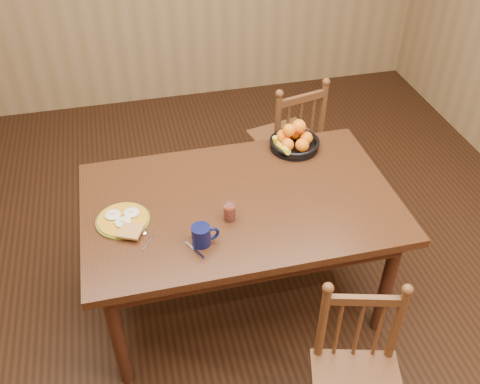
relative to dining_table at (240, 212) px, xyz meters
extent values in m
cube|color=black|center=(0.00, 0.00, -0.67)|extent=(4.50, 5.00, 0.01)
cube|color=black|center=(0.00, 0.00, 0.06)|extent=(1.60, 1.00, 0.04)
cube|color=black|center=(0.00, 0.42, -0.01)|extent=(1.40, 0.04, 0.10)
cube|color=black|center=(0.00, -0.42, -0.01)|extent=(1.40, 0.04, 0.10)
cube|color=black|center=(0.72, 0.00, -0.01)|extent=(0.04, 0.84, 0.10)
cube|color=black|center=(-0.72, 0.00, -0.01)|extent=(0.04, 0.84, 0.10)
cylinder|color=black|center=(-0.70, -0.40, -0.31)|extent=(0.07, 0.07, 0.70)
cylinder|color=black|center=(0.70, -0.40, -0.31)|extent=(0.07, 0.07, 0.70)
cylinder|color=black|center=(-0.70, 0.40, -0.31)|extent=(0.07, 0.07, 0.70)
cylinder|color=black|center=(0.70, 0.40, -0.31)|extent=(0.07, 0.07, 0.70)
cube|color=#432514|center=(0.55, 0.94, -0.24)|extent=(0.49, 0.48, 0.04)
cylinder|color=#432514|center=(0.68, 1.13, -0.46)|extent=(0.03, 0.03, 0.41)
cylinder|color=#432514|center=(0.35, 1.06, -0.46)|extent=(0.03, 0.03, 0.41)
cylinder|color=#432514|center=(0.75, 0.82, -0.46)|extent=(0.03, 0.03, 0.41)
cylinder|color=#432514|center=(0.42, 0.75, -0.46)|extent=(0.03, 0.03, 0.41)
cylinder|color=#432514|center=(0.75, 0.80, 0.00)|extent=(0.04, 0.04, 0.49)
cylinder|color=#432514|center=(0.42, 0.73, 0.00)|extent=(0.04, 0.04, 0.49)
cylinder|color=#432514|center=(0.59, 0.77, -0.04)|extent=(0.02, 0.02, 0.38)
cube|color=#432514|center=(0.59, 0.77, 0.17)|extent=(0.34, 0.10, 0.05)
cylinder|color=#432514|center=(0.18, -0.76, -0.48)|extent=(0.03, 0.03, 0.38)
cylinder|color=#432514|center=(0.49, -0.84, -0.48)|extent=(0.03, 0.03, 0.38)
cylinder|color=#432514|center=(0.19, -0.74, -0.04)|extent=(0.04, 0.04, 0.46)
cylinder|color=#432514|center=(0.49, -0.83, -0.04)|extent=(0.04, 0.04, 0.46)
cylinder|color=#432514|center=(0.34, -0.78, -0.08)|extent=(0.02, 0.02, 0.35)
cube|color=#432514|center=(0.34, -0.78, 0.12)|extent=(0.31, 0.11, 0.04)
cylinder|color=#59601E|center=(-0.59, -0.03, 0.09)|extent=(0.26, 0.26, 0.01)
cylinder|color=#B97A17|center=(-0.59, -0.03, 0.10)|extent=(0.24, 0.24, 0.01)
ellipsoid|color=silver|center=(-0.64, 0.01, 0.11)|extent=(0.08, 0.08, 0.01)
cube|color=#F2E08C|center=(-0.64, 0.01, 0.12)|extent=(0.02, 0.02, 0.01)
ellipsoid|color=silver|center=(-0.55, 0.00, 0.11)|extent=(0.08, 0.08, 0.01)
cube|color=#F2E08C|center=(-0.55, 0.00, 0.12)|extent=(0.02, 0.02, 0.01)
ellipsoid|color=silver|center=(-0.59, -0.06, 0.11)|extent=(0.08, 0.08, 0.01)
cube|color=#F2E08C|center=(-0.59, -0.06, 0.12)|extent=(0.02, 0.02, 0.01)
cube|color=brown|center=(-0.56, -0.13, 0.11)|extent=(0.14, 0.13, 0.01)
cube|color=silver|center=(-0.29, -0.31, 0.09)|extent=(0.08, 0.14, 0.00)
cube|color=silver|center=(-0.27, -0.22, 0.09)|extent=(0.04, 0.05, 0.00)
cube|color=silver|center=(-0.49, -0.20, 0.09)|extent=(0.07, 0.11, 0.00)
ellipsoid|color=silver|center=(-0.50, -0.13, 0.09)|extent=(0.03, 0.04, 0.01)
cylinder|color=#0A0E39|center=(-0.25, -0.27, 0.13)|extent=(0.09, 0.09, 0.10)
torus|color=#0A0E39|center=(-0.20, -0.27, 0.13)|extent=(0.07, 0.02, 0.07)
cylinder|color=black|center=(-0.25, -0.27, 0.18)|extent=(0.08, 0.08, 0.00)
cylinder|color=silver|center=(-0.08, -0.13, 0.13)|extent=(0.06, 0.06, 0.09)
cylinder|color=maroon|center=(-0.08, -0.13, 0.12)|extent=(0.05, 0.05, 0.07)
cylinder|color=black|center=(0.41, 0.38, 0.09)|extent=(0.28, 0.28, 0.02)
torus|color=black|center=(0.41, 0.38, 0.13)|extent=(0.29, 0.29, 0.02)
cylinder|color=black|center=(0.41, 0.38, 0.09)|extent=(0.10, 0.10, 0.01)
sphere|color=orange|center=(0.48, 0.38, 0.14)|extent=(0.07, 0.07, 0.07)
sphere|color=orange|center=(0.44, 0.45, 0.14)|extent=(0.08, 0.08, 0.08)
sphere|color=orange|center=(0.36, 0.42, 0.15)|extent=(0.08, 0.08, 0.08)
sphere|color=orange|center=(0.36, 0.34, 0.14)|extent=(0.07, 0.07, 0.07)
sphere|color=orange|center=(0.44, 0.31, 0.14)|extent=(0.08, 0.08, 0.08)
sphere|color=orange|center=(0.44, 0.41, 0.21)|extent=(0.08, 0.08, 0.08)
sphere|color=orange|center=(0.38, 0.39, 0.20)|extent=(0.07, 0.07, 0.07)
cylinder|color=yellow|center=(0.32, 0.34, 0.13)|extent=(0.10, 0.17, 0.07)
camera|label=1|loc=(-0.49, -2.03, 1.85)|focal=40.00mm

